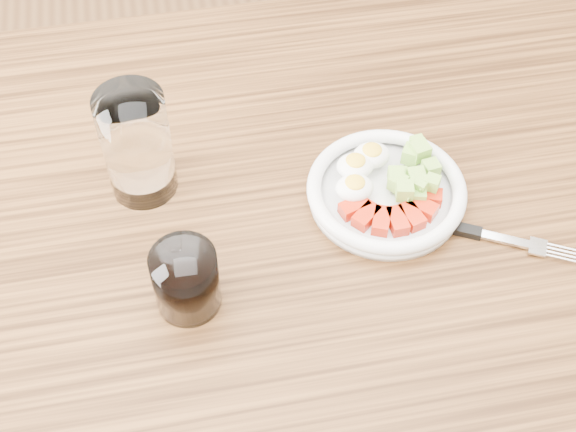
# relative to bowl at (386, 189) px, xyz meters

# --- Properties ---
(dining_table) EXTENTS (1.50, 0.90, 0.77)m
(dining_table) POSITION_rel_bowl_xyz_m (-0.12, -0.04, -0.12)
(dining_table) COLOR brown
(dining_table) RESTS_ON ground
(bowl) EXTENTS (0.19, 0.19, 0.05)m
(bowl) POSITION_rel_bowl_xyz_m (0.00, 0.00, 0.00)
(bowl) COLOR white
(bowl) RESTS_ON dining_table
(fork) EXTENTS (0.20, 0.11, 0.01)m
(fork) POSITION_rel_bowl_xyz_m (0.08, -0.07, -0.01)
(fork) COLOR black
(fork) RESTS_ON dining_table
(water_glass) EXTENTS (0.08, 0.08, 0.15)m
(water_glass) POSITION_rel_bowl_xyz_m (-0.29, 0.08, 0.06)
(water_glass) COLOR white
(water_glass) RESTS_ON dining_table
(coffee_glass) EXTENTS (0.07, 0.07, 0.08)m
(coffee_glass) POSITION_rel_bowl_xyz_m (-0.25, -0.10, 0.02)
(coffee_glass) COLOR white
(coffee_glass) RESTS_ON dining_table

